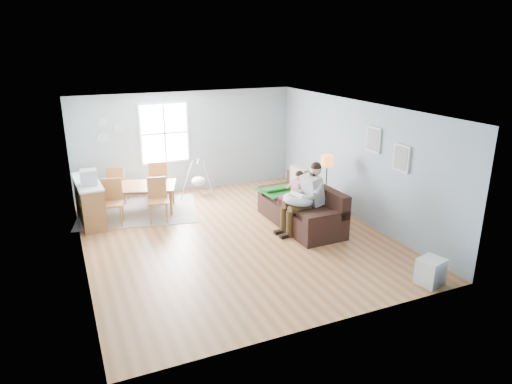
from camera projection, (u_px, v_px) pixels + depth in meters
name	position (u px, v px, depth m)	size (l,w,h in m)	color
room	(233.00, 123.00, 8.92)	(8.40, 9.40, 3.90)	#956035
window	(164.00, 133.00, 11.94)	(1.32, 0.08, 1.62)	silver
pictures	(387.00, 148.00, 9.32)	(0.05, 1.34, 0.74)	silver
wall_plates	(108.00, 130.00, 11.35)	(0.67, 0.02, 0.66)	#9BB1BA
sofa	(303.00, 210.00, 10.21)	(1.04, 2.36, 0.95)	black
green_throw	(283.00, 190.00, 10.76)	(1.07, 0.89, 0.04)	#16611E
beige_pillow	(299.00, 179.00, 10.67)	(0.16, 0.56, 0.56)	tan
father	(306.00, 195.00, 9.71)	(1.08, 0.52, 1.52)	#9B9B9E
nursing_pillow	(298.00, 200.00, 9.66)	(0.64, 0.64, 0.17)	#A7C4D1
infant	(297.00, 195.00, 9.66)	(0.22, 0.42, 0.15)	white
toddler	(295.00, 188.00, 10.22)	(0.62, 0.34, 0.95)	silver
floor_lamp	(327.00, 166.00, 10.54)	(0.29, 0.29, 1.45)	black
storage_cube	(430.00, 272.00, 7.71)	(0.49, 0.46, 0.46)	silver
rug	(138.00, 211.00, 11.10)	(2.76, 2.10, 0.01)	gray
dining_table	(137.00, 199.00, 11.00)	(1.83, 1.02, 0.64)	brown
chair_sw	(112.00, 198.00, 10.19)	(0.56, 0.56, 1.03)	#9F6537
chair_se	(157.00, 196.00, 10.38)	(0.52, 0.52, 1.00)	#9F6537
chair_nw	(117.00, 182.00, 11.47)	(0.57, 0.57, 0.99)	#9F6537
chair_ne	(158.00, 178.00, 11.64)	(0.53, 0.53, 1.06)	#9F6537
counter	(89.00, 201.00, 10.36)	(0.59, 1.75, 0.97)	brown
monitor	(89.00, 177.00, 9.89)	(0.38, 0.36, 0.33)	#B9B9BE
baby_swing	(199.00, 180.00, 12.12)	(1.19, 1.20, 0.94)	#B9B9BE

